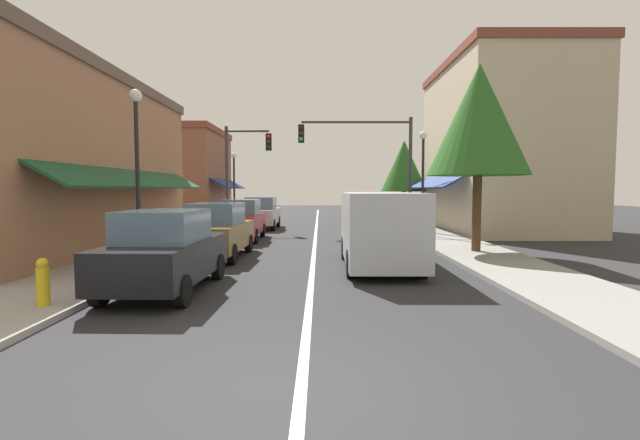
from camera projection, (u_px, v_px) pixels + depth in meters
ground_plane at (316, 234)px, 22.80m from camera, size 80.00×80.00×0.00m
sidewalk_left at (204, 233)px, 22.80m from camera, size 2.60×56.00×0.12m
sidewalk_right at (428, 233)px, 22.79m from camera, size 2.60×56.00×0.12m
lane_center_stripe at (316, 234)px, 22.80m from camera, size 0.14×52.00×0.01m
storefront_left_block at (55, 162)px, 16.60m from camera, size 6.36×14.20×6.36m
storefront_right_block at (500, 147)px, 24.49m from camera, size 7.21×10.20×8.89m
storefront_far_left at (187, 175)px, 32.56m from camera, size 5.99×8.20×6.38m
parked_car_nearest_left at (166, 251)px, 10.00m from camera, size 1.87×4.14×1.77m
parked_car_second_left at (217, 231)px, 14.91m from camera, size 1.88×4.15×1.77m
parked_car_third_left at (241, 220)px, 20.04m from camera, size 1.81×4.12×1.77m
parked_car_far_left at (262, 213)px, 25.80m from camera, size 1.82×4.12×1.77m
van_in_lane at (379, 227)px, 13.10m from camera, size 2.03×5.19×2.12m
traffic_signal_mast_arm at (372, 153)px, 23.43m from camera, size 5.77×0.50×5.84m
traffic_signal_left_corner at (241, 163)px, 24.80m from camera, size 2.52×0.50×5.55m
street_lamp_left_near at (137, 149)px, 13.30m from camera, size 0.36×0.36×5.06m
street_lamp_right_mid at (423, 166)px, 20.97m from camera, size 0.36×0.36×4.82m
street_lamp_left_far at (234, 176)px, 28.00m from camera, size 0.36×0.36×4.42m
tree_right_near at (479, 120)px, 15.46m from camera, size 3.38×3.38×6.40m
tree_right_far at (404, 166)px, 29.70m from camera, size 2.96×2.96×5.32m
fire_hydrant at (43, 282)px, 8.35m from camera, size 0.22×0.22×0.87m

